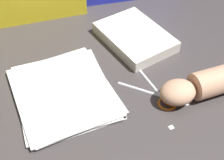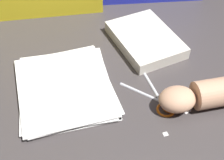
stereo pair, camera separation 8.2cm
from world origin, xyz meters
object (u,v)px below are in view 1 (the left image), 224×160
(paper_stack, at_px, (64,92))
(book_closed, at_px, (135,37))
(scissors, at_px, (160,95))
(hand_forearm, at_px, (214,82))

(paper_stack, height_order, book_closed, book_closed)
(paper_stack, relative_size, book_closed, 1.14)
(scissors, relative_size, hand_forearm, 0.60)
(book_closed, relative_size, hand_forearm, 0.88)
(book_closed, xyz_separation_m, hand_forearm, (0.10, -0.28, 0.02))
(scissors, bearing_deg, book_closed, 80.35)
(book_closed, bearing_deg, hand_forearm, -70.80)
(paper_stack, xyz_separation_m, book_closed, (0.28, 0.13, 0.01))
(scissors, distance_m, hand_forearm, 0.15)
(paper_stack, distance_m, book_closed, 0.31)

